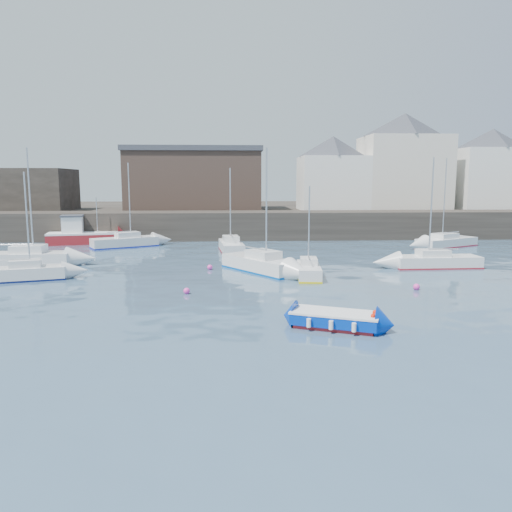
{
  "coord_description": "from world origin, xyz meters",
  "views": [
    {
      "loc": [
        -1.69,
        -20.09,
        6.34
      ],
      "look_at": [
        0.0,
        12.0,
        1.5
      ],
      "focal_mm": 35.0,
      "sensor_mm": 36.0,
      "label": 1
    }
  ],
  "objects_px": {
    "blue_dinghy": "(335,319)",
    "sailboat_f": "(231,246)",
    "sailboat_a": "(22,273)",
    "buoy_near": "(187,294)",
    "fishing_boat": "(82,235)",
    "buoy_far": "(210,270)",
    "sailboat_b": "(261,264)",
    "sailboat_e": "(25,258)",
    "sailboat_c": "(309,270)",
    "sailboat_d": "(436,261)",
    "buoy_mid": "(416,290)",
    "sailboat_h": "(125,242)",
    "sailboat_g": "(446,242)"
  },
  "relations": [
    {
      "from": "sailboat_h",
      "to": "sailboat_a",
      "type": "bearing_deg",
      "value": -101.15
    },
    {
      "from": "sailboat_d",
      "to": "sailboat_h",
      "type": "bearing_deg",
      "value": 152.96
    },
    {
      "from": "sailboat_f",
      "to": "sailboat_d",
      "type": "bearing_deg",
      "value": -30.42
    },
    {
      "from": "sailboat_b",
      "to": "sailboat_e",
      "type": "height_order",
      "value": "sailboat_e"
    },
    {
      "from": "sailboat_g",
      "to": "sailboat_d",
      "type": "bearing_deg",
      "value": -116.87
    },
    {
      "from": "sailboat_d",
      "to": "buoy_near",
      "type": "xyz_separation_m",
      "value": [
        -17.71,
        -7.79,
        -0.49
      ]
    },
    {
      "from": "blue_dinghy",
      "to": "sailboat_h",
      "type": "height_order",
      "value": "sailboat_h"
    },
    {
      "from": "blue_dinghy",
      "to": "sailboat_g",
      "type": "relative_size",
      "value": 0.49
    },
    {
      "from": "sailboat_a",
      "to": "sailboat_d",
      "type": "xyz_separation_m",
      "value": [
        28.61,
        3.32,
        -0.0
      ]
    },
    {
      "from": "sailboat_b",
      "to": "blue_dinghy",
      "type": "bearing_deg",
      "value": -80.24
    },
    {
      "from": "sailboat_c",
      "to": "buoy_near",
      "type": "bearing_deg",
      "value": -148.72
    },
    {
      "from": "sailboat_a",
      "to": "sailboat_d",
      "type": "relative_size",
      "value": 0.86
    },
    {
      "from": "sailboat_d",
      "to": "sailboat_g",
      "type": "xyz_separation_m",
      "value": [
        5.84,
        11.52,
        -0.0
      ]
    },
    {
      "from": "sailboat_e",
      "to": "sailboat_f",
      "type": "height_order",
      "value": "sailboat_e"
    },
    {
      "from": "sailboat_d",
      "to": "sailboat_h",
      "type": "xyz_separation_m",
      "value": [
        -25.4,
        12.97,
        0.04
      ]
    },
    {
      "from": "sailboat_a",
      "to": "buoy_far",
      "type": "bearing_deg",
      "value": 15.49
    },
    {
      "from": "sailboat_g",
      "to": "sailboat_h",
      "type": "relative_size",
      "value": 1.05
    },
    {
      "from": "sailboat_e",
      "to": "sailboat_a",
      "type": "bearing_deg",
      "value": -70.07
    },
    {
      "from": "fishing_boat",
      "to": "buoy_far",
      "type": "bearing_deg",
      "value": -49.37
    },
    {
      "from": "buoy_mid",
      "to": "buoy_far",
      "type": "height_order",
      "value": "buoy_mid"
    },
    {
      "from": "buoy_mid",
      "to": "buoy_far",
      "type": "xyz_separation_m",
      "value": [
        -12.42,
        7.43,
        0.0
      ]
    },
    {
      "from": "blue_dinghy",
      "to": "buoy_far",
      "type": "bearing_deg",
      "value": 112.13
    },
    {
      "from": "sailboat_b",
      "to": "sailboat_g",
      "type": "relative_size",
      "value": 1.01
    },
    {
      "from": "sailboat_d",
      "to": "sailboat_g",
      "type": "distance_m",
      "value": 12.92
    },
    {
      "from": "buoy_near",
      "to": "buoy_far",
      "type": "distance_m",
      "value": 7.83
    },
    {
      "from": "sailboat_h",
      "to": "sailboat_b",
      "type": "bearing_deg",
      "value": -48.43
    },
    {
      "from": "sailboat_h",
      "to": "sailboat_e",
      "type": "bearing_deg",
      "value": -116.46
    },
    {
      "from": "sailboat_g",
      "to": "sailboat_h",
      "type": "bearing_deg",
      "value": 177.35
    },
    {
      "from": "sailboat_c",
      "to": "buoy_mid",
      "type": "distance_m",
      "value": 7.19
    },
    {
      "from": "fishing_boat",
      "to": "sailboat_f",
      "type": "distance_m",
      "value": 16.8
    },
    {
      "from": "blue_dinghy",
      "to": "buoy_far",
      "type": "distance_m",
      "value": 15.97
    },
    {
      "from": "sailboat_f",
      "to": "sailboat_b",
      "type": "bearing_deg",
      "value": -78.19
    },
    {
      "from": "buoy_mid",
      "to": "sailboat_d",
      "type": "bearing_deg",
      "value": 60.1
    },
    {
      "from": "blue_dinghy",
      "to": "sailboat_e",
      "type": "xyz_separation_m",
      "value": [
        -19.99,
        17.18,
        0.17
      ]
    },
    {
      "from": "buoy_far",
      "to": "sailboat_g",
      "type": "bearing_deg",
      "value": 27.11
    },
    {
      "from": "blue_dinghy",
      "to": "buoy_near",
      "type": "height_order",
      "value": "blue_dinghy"
    },
    {
      "from": "sailboat_c",
      "to": "sailboat_f",
      "type": "distance_m",
      "value": 13.03
    },
    {
      "from": "blue_dinghy",
      "to": "sailboat_g",
      "type": "bearing_deg",
      "value": 57.9
    },
    {
      "from": "sailboat_g",
      "to": "sailboat_h",
      "type": "height_order",
      "value": "sailboat_g"
    },
    {
      "from": "sailboat_a",
      "to": "sailboat_f",
      "type": "height_order",
      "value": "sailboat_f"
    },
    {
      "from": "sailboat_b",
      "to": "sailboat_a",
      "type": "bearing_deg",
      "value": -171.31
    },
    {
      "from": "fishing_boat",
      "to": "sailboat_c",
      "type": "bearing_deg",
      "value": -43.01
    },
    {
      "from": "sailboat_a",
      "to": "buoy_near",
      "type": "bearing_deg",
      "value": -22.29
    },
    {
      "from": "fishing_boat",
      "to": "sailboat_c",
      "type": "distance_m",
      "value": 27.88
    },
    {
      "from": "sailboat_g",
      "to": "buoy_near",
      "type": "xyz_separation_m",
      "value": [
        -23.55,
        -19.31,
        -0.48
      ]
    },
    {
      "from": "blue_dinghy",
      "to": "sailboat_c",
      "type": "bearing_deg",
      "value": 86.63
    },
    {
      "from": "sailboat_a",
      "to": "sailboat_c",
      "type": "xyz_separation_m",
      "value": [
        18.62,
        0.22,
        -0.03
      ]
    },
    {
      "from": "blue_dinghy",
      "to": "sailboat_f",
      "type": "distance_m",
      "value": 24.1
    },
    {
      "from": "sailboat_f",
      "to": "sailboat_g",
      "type": "distance_m",
      "value": 21.12
    },
    {
      "from": "buoy_mid",
      "to": "fishing_boat",
      "type": "bearing_deg",
      "value": 138.15
    }
  ]
}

